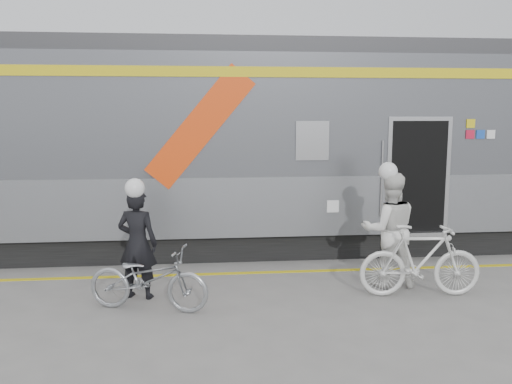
{
  "coord_description": "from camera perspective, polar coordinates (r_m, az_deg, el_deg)",
  "views": [
    {
      "loc": [
        -1.53,
        -6.87,
        2.77
      ],
      "look_at": [
        -0.67,
        1.6,
        1.5
      ],
      "focal_mm": 38.0,
      "sensor_mm": 36.0,
      "label": 1
    }
  ],
  "objects": [
    {
      "name": "train",
      "position": [
        11.23,
        3.41,
        4.82
      ],
      "size": [
        24.0,
        3.17,
        4.1
      ],
      "color": "black",
      "rests_on": "ground"
    },
    {
      "name": "safety_strip",
      "position": [
        9.55,
        3.73,
        -8.36
      ],
      "size": [
        24.0,
        0.12,
        0.01
      ],
      "primitive_type": "cube",
      "color": "gold",
      "rests_on": "ground"
    },
    {
      "name": "helmet_man",
      "position": [
        8.08,
        -12.58,
        1.37
      ],
      "size": [
        0.29,
        0.29,
        0.29
      ],
      "primitive_type": "sphere",
      "color": "white",
      "rests_on": "man"
    },
    {
      "name": "woman",
      "position": [
        8.85,
        13.85,
        -3.88
      ],
      "size": [
        0.93,
        0.75,
        1.82
      ],
      "primitive_type": "imported",
      "rotation": [
        0.0,
        0.0,
        3.07
      ],
      "color": "white",
      "rests_on": "ground"
    },
    {
      "name": "bicycle_left",
      "position": [
        7.8,
        -11.26,
        -8.94
      ],
      "size": [
        1.83,
        1.06,
        0.91
      ],
      "primitive_type": "imported",
      "rotation": [
        0.0,
        0.0,
        1.29
      ],
      "color": "#96999D",
      "rests_on": "ground"
    },
    {
      "name": "man",
      "position": [
        8.25,
        -12.36,
        -5.33
      ],
      "size": [
        0.69,
        0.55,
        1.65
      ],
      "primitive_type": "imported",
      "rotation": [
        0.0,
        0.0,
        2.86
      ],
      "color": "black",
      "rests_on": "ground"
    },
    {
      "name": "bicycle_right",
      "position": [
        8.55,
        16.91,
        -6.93
      ],
      "size": [
        1.87,
        0.65,
        1.1
      ],
      "primitive_type": "imported",
      "rotation": [
        0.0,
        0.0,
        1.5
      ],
      "color": "silver",
      "rests_on": "ground"
    },
    {
      "name": "helmet_woman",
      "position": [
        8.69,
        14.1,
        2.95
      ],
      "size": [
        0.29,
        0.29,
        0.29
      ],
      "primitive_type": "sphere",
      "color": "white",
      "rests_on": "woman"
    },
    {
      "name": "ground",
      "position": [
        7.56,
        6.48,
        -13.06
      ],
      "size": [
        90.0,
        90.0,
        0.0
      ],
      "primitive_type": "plane",
      "color": "slate",
      "rests_on": "ground"
    }
  ]
}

